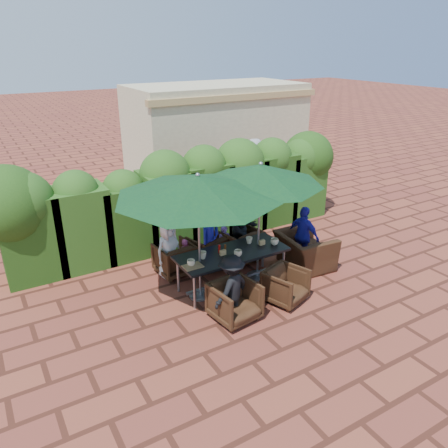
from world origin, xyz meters
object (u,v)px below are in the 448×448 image
dining_table (232,256)px  chair_far_mid (208,249)px  chair_near_left (235,300)px  chair_far_left (174,257)px  chair_near_right (286,284)px  chair_end_right (305,245)px  chair_far_right (240,243)px  umbrella_left (198,186)px  umbrella_right (260,174)px

dining_table → chair_far_mid: (0.04, 1.04, -0.30)m
chair_far_mid → chair_near_left: chair_near_left is taller
dining_table → chair_far_left: same height
chair_near_left → chair_near_right: 1.12m
chair_far_mid → chair_end_right: chair_end_right is taller
chair_far_right → chair_near_right: bearing=74.1°
chair_far_mid → chair_far_right: 0.73m
chair_far_right → chair_far_mid: bearing=-24.7°
chair_far_left → chair_near_right: size_ratio=1.04×
dining_table → chair_far_right: bearing=49.3°
chair_far_right → chair_end_right: (1.05, -0.96, 0.09)m
umbrella_left → dining_table: bearing=1.5°
chair_end_right → chair_near_left: bearing=116.1°
umbrella_right → chair_near_left: bearing=-139.2°
dining_table → chair_far_mid: chair_far_mid is taller
umbrella_left → chair_end_right: 3.04m
umbrella_right → chair_near_left: size_ratio=3.19×
chair_near_right → chair_far_mid: bearing=85.6°
chair_far_left → chair_far_right: chair_far_right is taller
chair_end_right → umbrella_left: bearing=93.4°
chair_near_left → chair_end_right: bearing=13.7°
umbrella_right → chair_near_left: umbrella_right is taller
chair_near_left → chair_near_right: bearing=-7.1°
chair_near_right → chair_end_right: bearing=17.0°
umbrella_left → chair_far_right: (1.46, 0.88, -1.81)m
chair_far_right → chair_end_right: size_ratio=0.71×
chair_far_left → chair_far_right: (1.51, -0.19, 0.03)m
chair_near_left → umbrella_left: bearing=92.8°
chair_far_mid → umbrella_right: bearing=106.8°
chair_far_right → chair_end_right: 1.42m
chair_far_left → chair_near_right: (1.34, -2.04, -0.01)m
dining_table → umbrella_right: umbrella_right is taller
chair_far_left → chair_near_left: chair_near_left is taller
chair_far_mid → chair_end_right: size_ratio=0.66×
dining_table → chair_far_left: 1.33m
dining_table → umbrella_right: 1.67m
chair_far_left → chair_end_right: (2.56, -1.14, 0.12)m
chair_far_mid → chair_end_right: 2.09m
umbrella_right → chair_near_left: 2.41m
chair_far_mid → chair_far_right: size_ratio=0.93×
umbrella_right → chair_far_left: bearing=144.4°
chair_far_mid → chair_far_right: bearing=151.4°
chair_far_left → dining_table: bearing=121.2°
chair_near_right → umbrella_left: bearing=124.0°
umbrella_right → chair_near_right: bearing=-94.0°
chair_far_left → chair_near_left: bearing=91.3°
chair_near_right → chair_end_right: size_ratio=0.63×
dining_table → chair_far_right: chair_far_right is taller
umbrella_right → chair_end_right: bearing=-6.7°
chair_near_left → chair_near_right: (1.12, 0.00, -0.03)m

